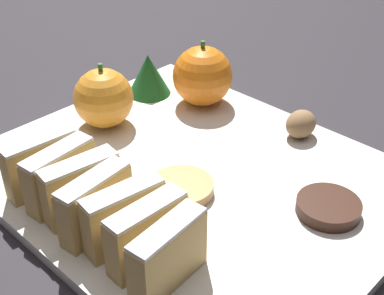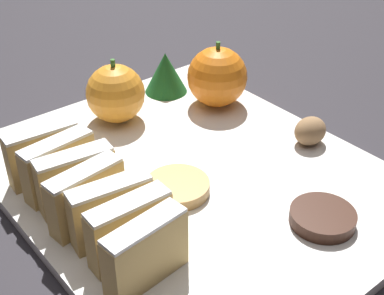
# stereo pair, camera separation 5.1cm
# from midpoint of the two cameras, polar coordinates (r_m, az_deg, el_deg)

# --- Properties ---
(ground_plane) EXTENTS (6.00, 6.00, 0.00)m
(ground_plane) POSITION_cam_midpoint_polar(r_m,az_deg,el_deg) (0.54, 2.74, -3.84)
(ground_plane) COLOR #28262B
(serving_platter) EXTENTS (0.33, 0.40, 0.01)m
(serving_platter) POSITION_cam_midpoint_polar(r_m,az_deg,el_deg) (0.53, 2.76, -3.33)
(serving_platter) COLOR white
(serving_platter) RESTS_ON ground_plane
(stollen_slice_front) EXTENTS (0.07, 0.03, 0.06)m
(stollen_slice_front) POSITION_cam_midpoint_polar(r_m,az_deg,el_deg) (0.40, -1.28, -11.24)
(stollen_slice_front) COLOR tan
(stollen_slice_front) RESTS_ON serving_platter
(stollen_slice_second) EXTENTS (0.07, 0.02, 0.06)m
(stollen_slice_second) POSITION_cam_midpoint_polar(r_m,az_deg,el_deg) (0.42, -3.17, -8.87)
(stollen_slice_second) COLOR tan
(stollen_slice_second) RESTS_ON serving_platter
(stollen_slice_third) EXTENTS (0.07, 0.03, 0.06)m
(stollen_slice_third) POSITION_cam_midpoint_polar(r_m,az_deg,el_deg) (0.44, -5.30, -6.91)
(stollen_slice_third) COLOR tan
(stollen_slice_third) RESTS_ON serving_platter
(stollen_slice_fourth) EXTENTS (0.07, 0.03, 0.06)m
(stollen_slice_fourth) POSITION_cam_midpoint_polar(r_m,az_deg,el_deg) (0.46, -7.98, -5.43)
(stollen_slice_fourth) COLOR tan
(stollen_slice_fourth) RESTS_ON serving_platter
(stollen_slice_fifth) EXTENTS (0.07, 0.03, 0.06)m
(stollen_slice_fifth) POSITION_cam_midpoint_polar(r_m,az_deg,el_deg) (0.48, -9.26, -3.53)
(stollen_slice_fifth) COLOR tan
(stollen_slice_fifth) RESTS_ON serving_platter
(stollen_slice_sixth) EXTENTS (0.07, 0.03, 0.06)m
(stollen_slice_sixth) POSITION_cam_midpoint_polar(r_m,az_deg,el_deg) (0.50, -11.18, -2.11)
(stollen_slice_sixth) COLOR tan
(stollen_slice_sixth) RESTS_ON serving_platter
(stollen_slice_back) EXTENTS (0.07, 0.03, 0.06)m
(stollen_slice_back) POSITION_cam_midpoint_polar(r_m,az_deg,el_deg) (0.52, -12.87, -0.77)
(stollen_slice_back) COLOR tan
(stollen_slice_back) RESTS_ON serving_platter
(orange_near) EXTENTS (0.07, 0.07, 0.07)m
(orange_near) POSITION_cam_midpoint_polar(r_m,az_deg,el_deg) (0.61, -5.67, 5.72)
(orange_near) COLOR orange
(orange_near) RESTS_ON serving_platter
(orange_far) EXTENTS (0.07, 0.07, 0.08)m
(orange_far) POSITION_cam_midpoint_polar(r_m,az_deg,el_deg) (0.64, 5.03, 7.46)
(orange_far) COLOR orange
(orange_far) RESTS_ON serving_platter
(walnut) EXTENTS (0.04, 0.03, 0.03)m
(walnut) POSITION_cam_midpoint_polar(r_m,az_deg,el_deg) (0.59, 14.96, 1.64)
(walnut) COLOR #8E6B47
(walnut) RESTS_ON serving_platter
(chocolate_cookie) EXTENTS (0.06, 0.06, 0.01)m
(chocolate_cookie) POSITION_cam_midpoint_polar(r_m,az_deg,el_deg) (0.49, 16.74, -7.28)
(chocolate_cookie) COLOR #381E14
(chocolate_cookie) RESTS_ON serving_platter
(gingerbread_cookie) EXTENTS (0.06, 0.06, 0.01)m
(gingerbread_cookie) POSITION_cam_midpoint_polar(r_m,az_deg,el_deg) (0.50, 1.38, -4.34)
(gingerbread_cookie) COLOR tan
(gingerbread_cookie) RESTS_ON serving_platter
(evergreen_sprig) EXTENTS (0.05, 0.05, 0.05)m
(evergreen_sprig) POSITION_cam_midpoint_polar(r_m,az_deg,el_deg) (0.67, -0.62, 7.94)
(evergreen_sprig) COLOR #195623
(evergreen_sprig) RESTS_ON serving_platter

